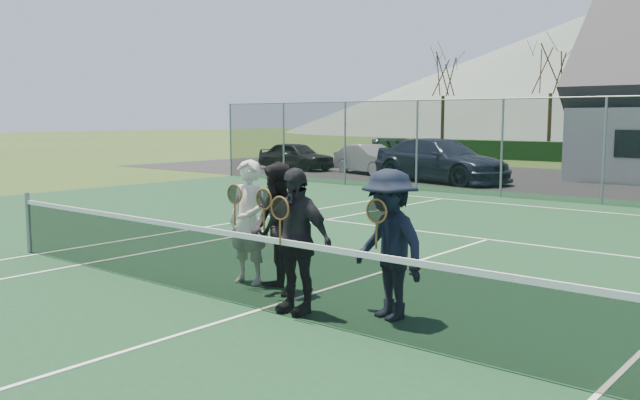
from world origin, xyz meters
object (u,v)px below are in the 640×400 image
object	(u,v)px
player_a	(249,222)
tennis_net	(260,269)
player_c	(295,240)
car_c	(441,160)
car_b	(370,160)
player_b	(278,229)
player_d	(389,245)
car_a	(296,156)

from	to	relation	value
player_a	tennis_net	bearing A→B (deg)	-38.80
tennis_net	player_c	world-z (taller)	player_c
car_c	car_b	bearing A→B (deg)	85.14
tennis_net	player_b	xyz separation A→B (m)	(-0.38, 0.74, 0.38)
player_c	car_c	bearing A→B (deg)	113.82
player_c	player_a	bearing A→B (deg)	155.59
player_b	player_d	bearing A→B (deg)	-0.51
tennis_net	player_d	size ratio (longest dim) A/B	6.49
tennis_net	player_a	xyz separation A→B (m)	(-1.11, 0.89, 0.38)
car_b	player_b	size ratio (longest dim) A/B	2.16
car_b	car_c	size ratio (longest dim) A/B	0.68
car_a	tennis_net	bearing A→B (deg)	-138.38
tennis_net	player_c	distance (m)	0.59
car_b	tennis_net	xyz separation A→B (m)	(11.09, -18.02, -0.10)
car_a	player_c	xyz separation A→B (m)	(15.61, -17.63, 0.26)
player_b	player_a	bearing A→B (deg)	167.90
car_a	car_b	xyz separation A→B (m)	(4.12, 0.18, -0.02)
car_a	player_d	world-z (taller)	player_d
car_a	car_b	bearing A→B (deg)	-86.30
car_c	player_c	world-z (taller)	player_c
car_c	player_d	xyz separation A→B (m)	(8.36, -16.08, 0.10)
player_c	tennis_net	bearing A→B (deg)	-152.07
car_b	tennis_net	distance (m)	21.16
player_c	player_d	world-z (taller)	same
player_a	player_c	xyz separation A→B (m)	(1.51, -0.68, -0.00)
car_a	player_a	bearing A→B (deg)	-139.07
car_c	player_d	size ratio (longest dim) A/B	3.15
car_c	player_c	size ratio (longest dim) A/B	3.15
car_c	player_a	distance (m)	16.94
car_a	car_b	world-z (taller)	car_a
car_a	car_c	size ratio (longest dim) A/B	0.68
player_a	player_d	xyz separation A→B (m)	(2.55, -0.17, -0.00)
car_a	car_b	size ratio (longest dim) A/B	1.00
tennis_net	player_d	xyz separation A→B (m)	(1.43, 0.72, 0.38)
tennis_net	player_c	bearing A→B (deg)	27.93
car_c	player_c	distance (m)	18.14
car_b	car_a	bearing A→B (deg)	111.67
car_b	player_c	xyz separation A→B (m)	(11.48, -17.82, 0.28)
player_c	player_d	xyz separation A→B (m)	(1.04, 0.51, -0.00)
player_c	car_b	bearing A→B (deg)	122.81
player_b	player_d	distance (m)	1.82
player_a	car_a	bearing A→B (deg)	129.75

